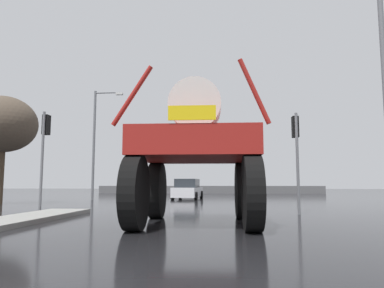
% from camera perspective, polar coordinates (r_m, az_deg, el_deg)
% --- Properties ---
extents(ground_plane, '(120.00, 120.00, 0.00)m').
position_cam_1_polar(ground_plane, '(22.58, 0.54, -9.29)').
color(ground_plane, black).
extents(median_island, '(1.63, 8.65, 0.15)m').
position_cam_1_polar(median_island, '(11.78, -27.37, -10.94)').
color(median_island, gray).
rests_on(median_island, ground).
extents(oversize_sprayer, '(4.01, 5.32, 4.29)m').
position_cam_1_polar(oversize_sprayer, '(10.60, 0.71, -1.60)').
color(oversize_sprayer, black).
rests_on(oversize_sprayer, ground).
extents(sedan_ahead, '(2.15, 4.23, 1.52)m').
position_cam_1_polar(sedan_ahead, '(27.09, -0.72, -7.29)').
color(sedan_ahead, silver).
rests_on(sedan_ahead, ground).
extents(traffic_signal_near_left, '(0.24, 0.54, 4.15)m').
position_cam_1_polar(traffic_signal_near_left, '(16.15, -22.38, 0.76)').
color(traffic_signal_near_left, slate).
rests_on(traffic_signal_near_left, ground).
extents(traffic_signal_near_right, '(0.24, 0.54, 3.91)m').
position_cam_1_polar(traffic_signal_near_right, '(14.59, 16.23, 0.58)').
color(traffic_signal_near_right, slate).
rests_on(traffic_signal_near_right, ground).
extents(streetlight_far_left, '(2.18, 0.24, 8.01)m').
position_cam_1_polar(streetlight_far_left, '(27.07, -14.99, 0.92)').
color(streetlight_far_left, slate).
rests_on(streetlight_far_left, ground).
extents(bare_tree_left, '(3.77, 3.77, 6.15)m').
position_cam_1_polar(bare_tree_left, '(23.11, -27.90, 2.73)').
color(bare_tree_left, '#473828').
rests_on(bare_tree_left, ground).
extents(roadside_barrier, '(27.15, 0.24, 0.90)m').
position_cam_1_polar(roadside_barrier, '(43.30, 2.75, -7.28)').
color(roadside_barrier, '#59595B').
rests_on(roadside_barrier, ground).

